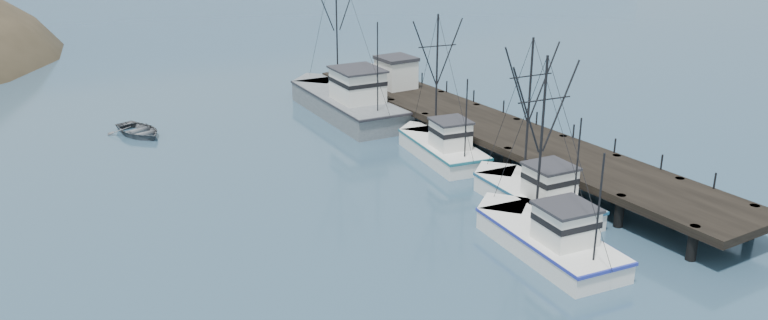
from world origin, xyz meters
TOP-DOWN VIEW (x-y plane):
  - ground at (0.00, 0.00)m, footprint 400.00×400.00m
  - pier at (14.00, 16.00)m, footprint 6.00×44.00m
  - trawler_near at (9.05, 5.80)m, footprint 4.26×10.68m
  - trawler_mid at (5.53, 0.92)m, footprint 4.81×11.18m
  - trawler_far at (9.70, 16.44)m, footprint 4.78×10.53m
  - work_vessel at (9.33, 30.20)m, footprint 6.15×17.30m
  - pier_shed at (14.01, 29.35)m, footprint 3.00×3.20m
  - pickup_truck at (14.06, 33.52)m, footprint 5.38×3.91m
  - motorboat at (-7.95, 33.74)m, footprint 4.89×6.01m

SIDE VIEW (x-z plane):
  - ground at x=0.00m, z-range 0.00..0.00m
  - motorboat at x=-7.95m, z-range -0.55..0.55m
  - trawler_mid at x=5.53m, z-range -4.70..6.33m
  - trawler_near at x=9.05m, z-range -4.61..6.25m
  - trawler_far at x=9.70m, z-range -4.58..6.23m
  - work_vessel at x=9.33m, z-range -5.87..8.33m
  - pier at x=14.00m, z-range 0.69..2.69m
  - pickup_truck at x=14.06m, z-range 2.00..3.36m
  - pier_shed at x=14.01m, z-range 2.02..4.82m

